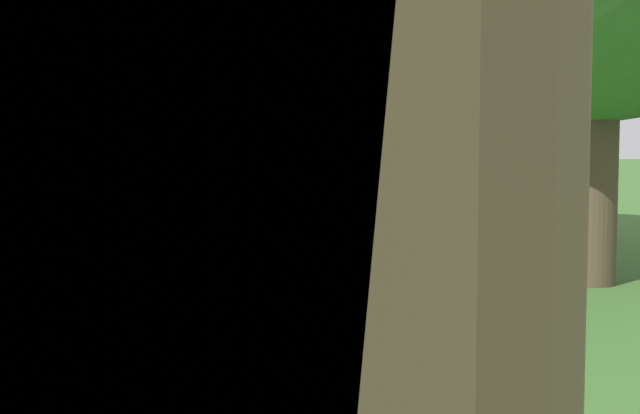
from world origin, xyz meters
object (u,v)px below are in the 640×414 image
(car_white_van_mid_near, at_px, (32,180))
(car_red_hatchback_mid_far, at_px, (134,169))
(fire_hydrant, at_px, (304,255))
(hitchhiker_person, at_px, (151,337))
(tree_behind_sign, at_px, (468,8))

(car_white_van_mid_near, xyz_separation_m, car_red_hatchback_mid_far, (-1.24, 17.62, -0.02))
(fire_hydrant, relative_size, car_white_van_mid_near, 0.19)
(hitchhiker_person, xyz_separation_m, car_red_hatchback_mid_far, (-11.85, 42.17, -0.24))
(fire_hydrant, bearing_deg, car_red_hatchback_mid_far, 109.26)
(fire_hydrant, bearing_deg, car_white_van_mid_near, 122.76)
(hitchhiker_person, relative_size, tree_behind_sign, 0.24)
(hitchhiker_person, distance_m, car_red_hatchback_mid_far, 43.81)
(tree_behind_sign, xyz_separation_m, car_white_van_mid_near, (-13.95, 9.81, -4.19))
(tree_behind_sign, xyz_separation_m, car_red_hatchback_mid_far, (-15.19, 27.43, -4.21))
(hitchhiker_person, relative_size, fire_hydrant, 2.05)
(fire_hydrant, bearing_deg, hitchhiker_person, -91.18)
(fire_hydrant, height_order, car_red_hatchback_mid_far, car_red_hatchback_mid_far)
(hitchhiker_person, xyz_separation_m, fire_hydrant, (0.16, 7.81, -0.66))
(car_red_hatchback_mid_far, bearing_deg, tree_behind_sign, -152.68)
(tree_behind_sign, bearing_deg, car_white_van_mid_near, 144.90)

